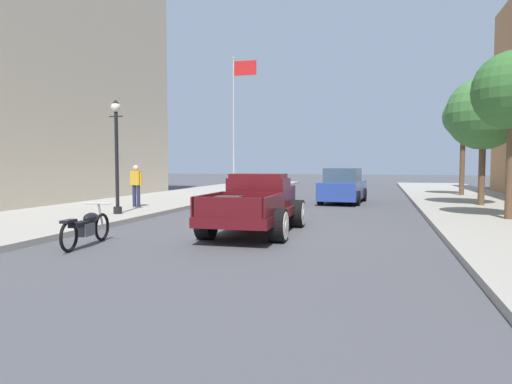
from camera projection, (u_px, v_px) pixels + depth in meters
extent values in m
plane|color=#47474C|center=(264.00, 232.00, 12.48)|extent=(140.00, 140.00, 0.00)
cube|color=#9E998E|center=(39.00, 221.00, 14.36)|extent=(5.50, 64.00, 0.15)
cube|color=#510F14|center=(256.00, 213.00, 12.32)|extent=(1.81, 4.92, 0.24)
cube|color=#510F14|center=(259.00, 193.00, 12.63)|extent=(1.57, 1.11, 0.80)
cube|color=#510F14|center=(258.00, 176.00, 12.55)|extent=(1.44, 0.95, 0.12)
cube|color=#3D4C5B|center=(264.00, 186.00, 13.17)|extent=(1.33, 0.05, 0.44)
cube|color=#510F14|center=(270.00, 195.00, 13.89)|extent=(1.33, 1.51, 0.52)
cube|color=silver|center=(275.00, 194.00, 14.66)|extent=(0.68, 0.11, 0.47)
cube|color=#510F14|center=(241.00, 213.00, 10.96)|extent=(1.71, 2.12, 0.04)
cube|color=#510F14|center=(209.00, 203.00, 11.15)|extent=(0.10, 2.10, 0.44)
cube|color=#510F14|center=(274.00, 204.00, 10.74)|extent=(0.10, 2.10, 0.44)
cube|color=#510F14|center=(228.00, 207.00, 9.97)|extent=(1.62, 0.10, 0.44)
cube|color=#510F14|center=(252.00, 200.00, 11.92)|extent=(1.62, 0.10, 0.44)
cylinder|color=black|center=(238.00, 212.00, 13.85)|extent=(0.37, 0.80, 0.80)
cylinder|color=silver|center=(232.00, 212.00, 13.90)|extent=(0.02, 0.66, 0.66)
cylinder|color=silver|center=(232.00, 212.00, 13.90)|extent=(0.02, 0.24, 0.24)
cylinder|color=black|center=(297.00, 214.00, 13.40)|extent=(0.37, 0.80, 0.80)
cylinder|color=silver|center=(303.00, 214.00, 13.36)|extent=(0.02, 0.66, 0.66)
cylinder|color=silver|center=(304.00, 214.00, 13.35)|extent=(0.02, 0.24, 0.24)
cylinder|color=black|center=(206.00, 223.00, 11.25)|extent=(0.37, 0.80, 0.80)
cylinder|color=silver|center=(199.00, 223.00, 11.30)|extent=(0.02, 0.66, 0.66)
cylinder|color=silver|center=(199.00, 223.00, 11.30)|extent=(0.02, 0.24, 0.24)
cylinder|color=black|center=(278.00, 225.00, 10.80)|extent=(0.37, 0.80, 0.80)
cylinder|color=silver|center=(286.00, 226.00, 10.75)|extent=(0.02, 0.66, 0.66)
cylinder|color=silver|center=(286.00, 226.00, 10.75)|extent=(0.02, 0.24, 0.24)
cube|color=#2D2D33|center=(229.00, 205.00, 10.65)|extent=(0.60, 0.45, 0.40)
cube|color=#3D2D1E|center=(229.00, 205.00, 10.65)|extent=(0.62, 0.06, 0.42)
cube|color=brown|center=(253.00, 205.00, 11.18)|extent=(0.48, 0.37, 0.28)
torus|color=black|center=(102.00, 227.00, 11.01)|extent=(0.15, 0.67, 0.67)
torus|color=black|center=(69.00, 236.00, 9.58)|extent=(0.15, 0.67, 0.67)
cube|color=#4C4C51|center=(85.00, 229.00, 10.24)|extent=(0.29, 0.47, 0.28)
ellipsoid|color=black|center=(91.00, 218.00, 10.48)|extent=(0.32, 0.55, 0.24)
cube|color=black|center=(79.00, 224.00, 9.99)|extent=(0.29, 0.58, 0.10)
cylinder|color=silver|center=(101.00, 215.00, 10.93)|extent=(0.08, 0.26, 0.58)
cylinder|color=silver|center=(98.00, 204.00, 10.80)|extent=(0.62, 0.11, 0.04)
cube|color=black|center=(69.00, 221.00, 9.56)|extent=(0.23, 0.42, 0.06)
cube|color=#284293|center=(343.00, 190.00, 21.79)|extent=(2.04, 4.42, 0.80)
cube|color=#384C5B|center=(343.00, 175.00, 21.60)|extent=(1.67, 2.11, 0.64)
cylinder|color=black|center=(331.00, 194.00, 23.29)|extent=(0.27, 0.67, 0.66)
cylinder|color=black|center=(364.00, 195.00, 22.74)|extent=(0.27, 0.67, 0.66)
cylinder|color=black|center=(320.00, 197.00, 20.86)|extent=(0.27, 0.67, 0.66)
cylinder|color=black|center=(357.00, 198.00, 20.31)|extent=(0.27, 0.67, 0.66)
cylinder|color=#232847|center=(134.00, 196.00, 18.24)|extent=(0.14, 0.14, 0.86)
cylinder|color=#232847|center=(138.00, 196.00, 18.20)|extent=(0.14, 0.14, 0.86)
cube|color=gold|center=(136.00, 178.00, 18.18)|extent=(0.36, 0.22, 0.56)
cylinder|color=gold|center=(131.00, 179.00, 18.24)|extent=(0.09, 0.09, 0.54)
cylinder|color=gold|center=(141.00, 179.00, 18.12)|extent=(0.09, 0.09, 0.54)
sphere|color=beige|center=(136.00, 168.00, 18.15)|extent=(0.22, 0.22, 0.22)
cylinder|color=black|center=(118.00, 210.00, 15.66)|extent=(0.28, 0.28, 0.24)
cylinder|color=black|center=(117.00, 160.00, 15.56)|extent=(0.12, 0.12, 3.20)
cylinder|color=black|center=(116.00, 116.00, 15.47)|extent=(0.50, 0.04, 0.04)
sphere|color=silver|center=(116.00, 107.00, 15.45)|extent=(0.32, 0.32, 0.32)
cone|color=black|center=(116.00, 102.00, 15.44)|extent=(0.24, 0.24, 0.14)
cylinder|color=#B2B2B7|center=(234.00, 124.00, 32.41)|extent=(0.12, 0.12, 9.00)
sphere|color=gold|center=(233.00, 58.00, 32.13)|extent=(0.16, 0.16, 0.16)
cube|color=red|center=(245.00, 68.00, 31.95)|extent=(1.60, 0.03, 1.00)
cylinder|color=brown|center=(510.00, 170.00, 14.10)|extent=(0.26, 0.26, 3.02)
cylinder|color=brown|center=(482.00, 173.00, 18.93)|extent=(0.26, 0.26, 2.64)
sphere|color=#3D7538|center=(483.00, 113.00, 18.78)|extent=(2.97, 2.97, 2.97)
cylinder|color=brown|center=(462.00, 164.00, 25.08)|extent=(0.26, 0.26, 3.44)
sphere|color=#3D7538|center=(463.00, 117.00, 24.92)|extent=(2.18, 2.18, 2.18)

